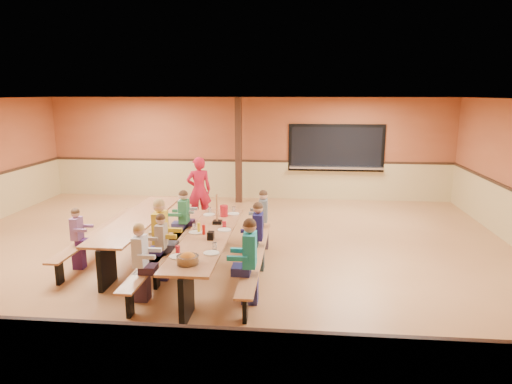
# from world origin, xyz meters

# --- Properties ---
(ground) EXTENTS (12.00, 12.00, 0.00)m
(ground) POSITION_xyz_m (0.00, 0.00, 0.00)
(ground) COLOR #966139
(ground) RESTS_ON ground
(room_envelope) EXTENTS (12.04, 10.04, 3.02)m
(room_envelope) POSITION_xyz_m (0.00, 0.00, 0.69)
(room_envelope) COLOR #974D2B
(room_envelope) RESTS_ON ground
(kitchen_pass_through) EXTENTS (2.78, 0.28, 1.38)m
(kitchen_pass_through) POSITION_xyz_m (2.60, 4.96, 1.49)
(kitchen_pass_through) COLOR black
(kitchen_pass_through) RESTS_ON ground
(structural_post) EXTENTS (0.18, 0.18, 3.00)m
(structural_post) POSITION_xyz_m (-0.20, 4.40, 1.50)
(structural_post) COLOR black
(structural_post) RESTS_ON ground
(cafeteria_table_main) EXTENTS (1.91, 3.70, 0.74)m
(cafeteria_table_main) POSITION_xyz_m (0.00, -1.13, 0.53)
(cafeteria_table_main) COLOR #A46941
(cafeteria_table_main) RESTS_ON ground
(cafeteria_table_second) EXTENTS (1.91, 3.70, 0.74)m
(cafeteria_table_second) POSITION_xyz_m (-1.57, -0.15, 0.53)
(cafeteria_table_second) COLOR #A46941
(cafeteria_table_second) RESTS_ON ground
(seated_child_white_left) EXTENTS (0.36, 0.30, 1.20)m
(seated_child_white_left) POSITION_xyz_m (-0.82, -2.17, 0.60)
(seated_child_white_left) COLOR silver
(seated_child_white_left) RESTS_ON ground
(seated_adult_yellow) EXTENTS (0.43, 0.35, 1.34)m
(seated_adult_yellow) POSITION_xyz_m (-0.82, -1.16, 0.67)
(seated_adult_yellow) COLOR gold
(seated_adult_yellow) RESTS_ON ground
(seated_child_grey_left) EXTENTS (0.34, 0.28, 1.15)m
(seated_child_grey_left) POSITION_xyz_m (-0.82, 0.40, 0.58)
(seated_child_grey_left) COLOR #B4B4B4
(seated_child_grey_left) RESTS_ON ground
(seated_child_teal_right) EXTENTS (0.41, 0.34, 1.29)m
(seated_child_teal_right) POSITION_xyz_m (0.83, -2.09, 0.65)
(seated_child_teal_right) COLOR teal
(seated_child_teal_right) RESTS_ON ground
(seated_child_navy_right) EXTENTS (0.37, 0.31, 1.22)m
(seated_child_navy_right) POSITION_xyz_m (0.83, -0.76, 0.61)
(seated_child_navy_right) COLOR #19164F
(seated_child_navy_right) RESTS_ON ground
(seated_child_char_right) EXTENTS (0.36, 0.30, 1.19)m
(seated_child_char_right) POSITION_xyz_m (0.83, 0.42, 0.60)
(seated_child_char_right) COLOR #586062
(seated_child_char_right) RESTS_ON ground
(seated_child_purple_sec) EXTENTS (0.32, 0.26, 1.11)m
(seated_child_purple_sec) POSITION_xyz_m (-2.39, -1.01, 0.55)
(seated_child_purple_sec) COLOR #815383
(seated_child_purple_sec) RESTS_ON ground
(seated_child_green_sec) EXTENTS (0.37, 0.30, 1.21)m
(seated_child_green_sec) POSITION_xyz_m (-0.74, 0.18, 0.60)
(seated_child_green_sec) COLOR #2A6E3E
(seated_child_green_sec) RESTS_ON ground
(seated_child_tan_sec) EXTENTS (0.33, 0.27, 1.13)m
(seated_child_tan_sec) POSITION_xyz_m (-0.74, -1.35, 0.57)
(seated_child_tan_sec) COLOR tan
(seated_child_tan_sec) RESTS_ON ground
(standing_woman) EXTENTS (0.69, 0.57, 1.63)m
(standing_woman) POSITION_xyz_m (-0.87, 2.12, 0.81)
(standing_woman) COLOR red
(standing_woman) RESTS_ON ground
(punch_pitcher) EXTENTS (0.16, 0.16, 0.22)m
(punch_pitcher) POSITION_xyz_m (0.08, 0.09, 0.85)
(punch_pitcher) COLOR #B41821
(punch_pitcher) RESTS_ON cafeteria_table_main
(chip_bowl) EXTENTS (0.32, 0.32, 0.15)m
(chip_bowl) POSITION_xyz_m (-0.01, -2.49, 0.81)
(chip_bowl) COLOR orange
(chip_bowl) RESTS_ON cafeteria_table_main
(napkin_dispenser) EXTENTS (0.10, 0.14, 0.13)m
(napkin_dispenser) POSITION_xyz_m (0.10, -1.36, 0.80)
(napkin_dispenser) COLOR black
(napkin_dispenser) RESTS_ON cafeteria_table_main
(condiment_mustard) EXTENTS (0.06, 0.06, 0.17)m
(condiment_mustard) POSITION_xyz_m (-0.18, -1.00, 0.82)
(condiment_mustard) COLOR yellow
(condiment_mustard) RESTS_ON cafeteria_table_main
(condiment_ketchup) EXTENTS (0.06, 0.06, 0.17)m
(condiment_ketchup) POSITION_xyz_m (-0.07, -1.11, 0.82)
(condiment_ketchup) COLOR #B2140F
(condiment_ketchup) RESTS_ON cafeteria_table_main
(table_paddle) EXTENTS (0.16, 0.16, 0.56)m
(table_paddle) POSITION_xyz_m (0.05, -0.44, 0.88)
(table_paddle) COLOR black
(table_paddle) RESTS_ON cafeteria_table_main
(place_settings) EXTENTS (0.65, 3.30, 0.11)m
(place_settings) POSITION_xyz_m (0.00, -1.13, 0.80)
(place_settings) COLOR beige
(place_settings) RESTS_ON cafeteria_table_main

